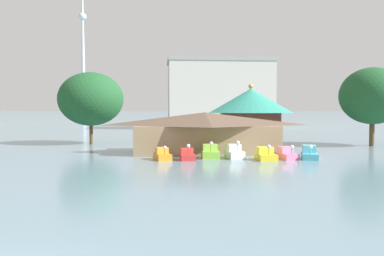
# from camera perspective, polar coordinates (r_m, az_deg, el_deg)

# --- Properties ---
(pedal_boat_orange) EXTENTS (1.80, 2.54, 1.42)m
(pedal_boat_orange) POSITION_cam_1_polar(r_m,az_deg,el_deg) (40.03, -4.06, -3.67)
(pedal_boat_orange) COLOR orange
(pedal_boat_orange) RESTS_ON ground
(pedal_boat_red) EXTENTS (1.45, 2.30, 1.59)m
(pedal_boat_red) POSITION_cam_1_polar(r_m,az_deg,el_deg) (39.81, -0.66, -3.72)
(pedal_boat_red) COLOR red
(pedal_boat_red) RESTS_ON ground
(pedal_boat_lime) EXTENTS (1.77, 2.45, 1.71)m
(pedal_boat_lime) POSITION_cam_1_polar(r_m,az_deg,el_deg) (41.38, 2.51, -3.35)
(pedal_boat_lime) COLOR #8CCC3F
(pedal_boat_lime) RESTS_ON ground
(pedal_boat_white) EXTENTS (1.68, 2.65, 1.81)m
(pedal_boat_white) POSITION_cam_1_polar(r_m,az_deg,el_deg) (41.28, 5.82, -3.36)
(pedal_boat_white) COLOR white
(pedal_boat_white) RESTS_ON ground
(pedal_boat_yellow) EXTENTS (1.80, 2.48, 1.54)m
(pedal_boat_yellow) POSITION_cam_1_polar(r_m,az_deg,el_deg) (40.36, 9.99, -3.62)
(pedal_boat_yellow) COLOR yellow
(pedal_boat_yellow) RESTS_ON ground
(pedal_boat_pink) EXTENTS (1.96, 2.58, 1.44)m
(pedal_boat_pink) POSITION_cam_1_polar(r_m,az_deg,el_deg) (41.49, 12.72, -3.49)
(pedal_boat_pink) COLOR pink
(pedal_boat_pink) RESTS_ON ground
(pedal_boat_cyan) EXTENTS (2.19, 3.23, 1.47)m
(pedal_boat_cyan) POSITION_cam_1_polar(r_m,az_deg,el_deg) (42.18, 15.70, -3.37)
(pedal_boat_cyan) COLOR #4CB7CC
(pedal_boat_cyan) RESTS_ON ground
(boathouse) EXTENTS (16.69, 9.15, 4.47)m
(boathouse) POSITION_cam_1_polar(r_m,az_deg,el_deg) (46.79, 1.75, -0.45)
(boathouse) COLOR #9E7F5B
(boathouse) RESTS_ON ground
(green_roof_pavilion) EXTENTS (12.37, 12.37, 8.55)m
(green_roof_pavilion) POSITION_cam_1_polar(r_m,az_deg,el_deg) (62.52, 8.00, 2.31)
(green_roof_pavilion) COLOR brown
(green_roof_pavilion) RESTS_ON ground
(shoreline_tree_mid) EXTENTS (8.93, 8.93, 9.90)m
(shoreline_tree_mid) POSITION_cam_1_polar(r_m,az_deg,el_deg) (59.32, -13.62, 3.86)
(shoreline_tree_mid) COLOR brown
(shoreline_tree_mid) RESTS_ON ground
(shoreline_tree_right) EXTENTS (8.48, 8.48, 10.27)m
(shoreline_tree_right) POSITION_cam_1_polar(r_m,az_deg,el_deg) (59.50, 23.39, 4.04)
(shoreline_tree_right) COLOR brown
(shoreline_tree_right) RESTS_ON ground
(background_building_block) EXTENTS (25.58, 13.94, 17.12)m
(background_building_block) POSITION_cam_1_polar(r_m,az_deg,el_deg) (104.13, 3.74, 4.65)
(background_building_block) COLOR beige
(background_building_block) RESTS_ON ground
(distant_broadcast_tower) EXTENTS (7.04, 7.04, 185.75)m
(distant_broadcast_tower) POSITION_cam_1_polar(r_m,az_deg,el_deg) (412.69, -14.67, 13.03)
(distant_broadcast_tower) COLOR silver
(distant_broadcast_tower) RESTS_ON ground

